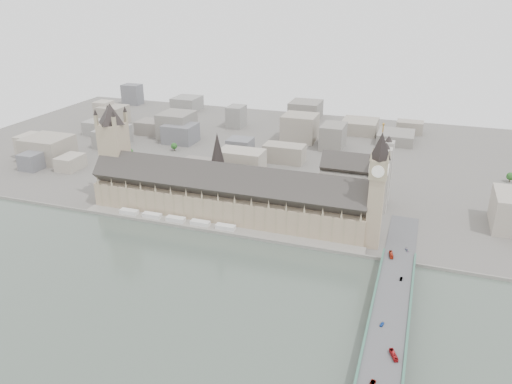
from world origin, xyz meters
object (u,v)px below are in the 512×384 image
(car_silver, at_px, (401,279))
(car_grey, at_px, (372,383))
(red_bus_north, at_px, (391,255))
(car_approach, at_px, (407,250))
(westminster_abbey, at_px, (357,180))
(car_blue, at_px, (382,324))
(westminster_bridge, at_px, (391,310))
(victoria_tower, at_px, (114,148))
(red_bus_south, at_px, (394,355))
(elizabeth_tower, at_px, (378,182))
(palace_of_westminster, at_px, (226,195))

(car_silver, xyz_separation_m, car_grey, (-7.17, -109.81, 0.08))
(red_bus_north, bearing_deg, car_approach, 39.24)
(westminster_abbey, distance_m, car_blue, 213.30)
(westminster_bridge, bearing_deg, victoria_tower, 158.22)
(westminster_abbey, height_order, red_bus_south, westminster_abbey)
(elizabeth_tower, height_order, red_bus_north, elizabeth_tower)
(palace_of_westminster, relative_size, victoria_tower, 2.65)
(red_bus_north, xyz_separation_m, car_approach, (11.01, 12.95, -0.71))
(red_bus_north, bearing_deg, westminster_abbey, 100.51)
(elizabeth_tower, height_order, red_bus_south, elizabeth_tower)
(elizabeth_tower, distance_m, victoria_tower, 260.64)
(elizabeth_tower, xyz_separation_m, victoria_tower, (-260.00, 18.00, -2.88))
(victoria_tower, relative_size, car_blue, 22.45)
(red_bus_south, bearing_deg, westminster_abbey, 80.22)
(elizabeth_tower, height_order, westminster_abbey, elizabeth_tower)
(elizabeth_tower, height_order, victoria_tower, elizabeth_tower)
(westminster_bridge, distance_m, westminster_abbey, 190.56)
(palace_of_westminster, relative_size, car_silver, 58.58)
(car_blue, bearing_deg, car_approach, 100.82)
(car_grey, relative_size, car_approach, 1.20)
(palace_of_westminster, height_order, car_blue, palace_of_westminster)
(palace_of_westminster, distance_m, car_silver, 182.43)
(victoria_tower, bearing_deg, red_bus_north, -10.06)
(elizabeth_tower, relative_size, red_bus_north, 10.49)
(car_silver, distance_m, car_grey, 110.04)
(elizabeth_tower, bearing_deg, victoria_tower, 176.04)
(car_blue, bearing_deg, car_silver, 98.14)
(elizabeth_tower, height_order, car_approach, elizabeth_tower)
(westminster_abbey, bearing_deg, car_blue, -77.15)
(car_blue, xyz_separation_m, car_grey, (0.52, -52.48, 0.06))
(car_blue, xyz_separation_m, car_approach, (8.86, 102.11, -0.04))
(westminster_abbey, relative_size, red_bus_north, 6.64)
(car_blue, distance_m, car_silver, 57.85)
(victoria_tower, distance_m, car_silver, 302.42)
(red_bus_south, bearing_deg, victoria_tower, 126.90)
(elizabeth_tower, bearing_deg, westminster_bridge, -75.89)
(westminster_abbey, bearing_deg, car_silver, -69.88)
(palace_of_westminster, xyz_separation_m, car_approach, (167.12, -30.10, -11.74))
(westminster_abbey, xyz_separation_m, car_approach, (56.19, -105.40, -14.12))
(palace_of_westminster, relative_size, car_approach, 53.77)
(victoria_tower, xyz_separation_m, westminster_abbey, (232.92, 69.00, -30.12))
(elizabeth_tower, bearing_deg, car_grey, -83.15)
(palace_of_westminster, bearing_deg, car_grey, -49.31)
(victoria_tower, bearing_deg, westminster_bridge, -21.78)
(palace_of_westminster, height_order, westminster_bridge, palace_of_westminster)
(victoria_tower, height_order, car_blue, victoria_tower)
(car_grey, bearing_deg, victoria_tower, 154.94)
(westminster_bridge, bearing_deg, car_grey, -92.38)
(westminster_abbey, distance_m, car_approach, 120.27)
(car_silver, bearing_deg, car_approach, 92.50)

